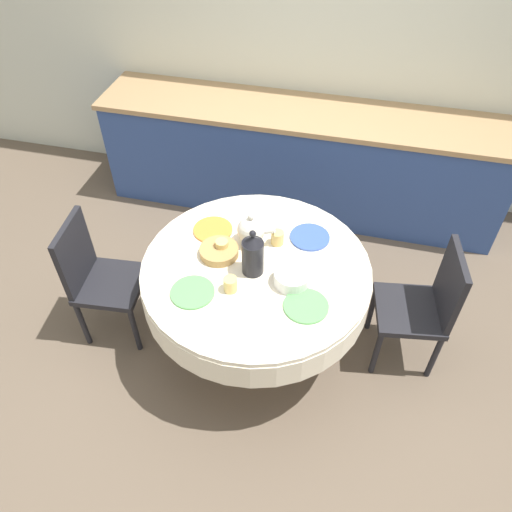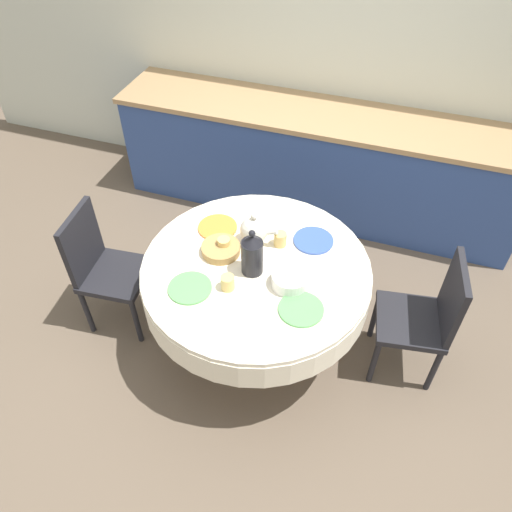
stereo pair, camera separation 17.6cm
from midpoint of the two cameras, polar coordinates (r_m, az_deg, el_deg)
name	(u,v)px [view 2 (the right image)]	position (r m, az deg, el deg)	size (l,w,h in m)	color
ground_plane	(256,340)	(3.44, 1.49, -9.62)	(12.00, 12.00, 0.00)	brown
wall_back	(337,43)	(4.11, 10.52, 22.84)	(7.00, 0.05, 2.60)	beige
kitchen_counter	(316,162)	(4.21, 8.11, 10.53)	(3.24, 0.64, 0.90)	#2D4784
dining_table	(256,280)	(2.97, 1.70, -2.82)	(1.34, 1.34, 0.73)	olive
chair_left	(426,315)	(3.13, 20.43, -6.42)	(0.46, 0.46, 0.89)	black
chair_right	(103,265)	(3.33, -15.64, -1.04)	(0.44, 0.44, 0.89)	black
plate_near_left	(190,288)	(2.76, -5.75, -3.71)	(0.24, 0.24, 0.01)	#5BA85B
cup_near_left	(228,283)	(2.73, -1.41, -3.12)	(0.08, 0.08, 0.09)	#DBB766
plate_near_right	(301,309)	(2.67, 7.07, -6.12)	(0.24, 0.24, 0.01)	#5BA85B
cup_near_right	(291,277)	(2.77, 5.80, -2.45)	(0.08, 0.08, 0.09)	white
plate_far_left	(218,227)	(3.11, -2.80, 3.24)	(0.24, 0.24, 0.01)	orange
cup_far_left	(224,245)	(2.94, -1.97, 1.25)	(0.08, 0.08, 0.09)	#DBB766
plate_far_right	(313,240)	(3.05, 8.23, 1.72)	(0.24, 0.24, 0.01)	#3856AD
cup_far_right	(280,239)	(2.98, 4.48, 1.88)	(0.08, 0.08, 0.09)	#DBB766
coffee_carafe	(252,254)	(2.76, 1.39, 0.16)	(0.12, 0.12, 0.30)	black
teapot	(254,230)	(2.96, 1.52, 2.96)	(0.23, 0.17, 0.22)	silver
bread_basket	(221,249)	(2.94, -2.34, 0.74)	(0.23, 0.23, 0.05)	#AD844C
fruit_bowl	(290,280)	(2.76, 5.73, -2.80)	(0.20, 0.20, 0.08)	silver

